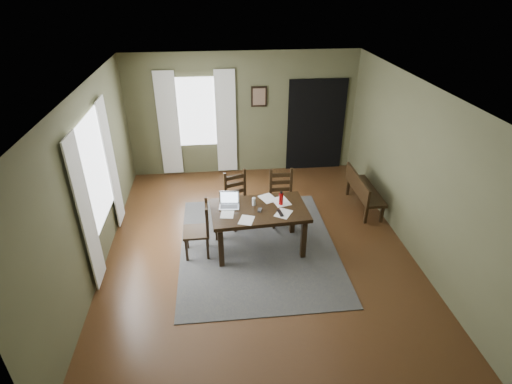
{
  "coord_description": "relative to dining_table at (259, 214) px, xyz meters",
  "views": [
    {
      "loc": [
        -0.61,
        -5.46,
        4.13
      ],
      "look_at": [
        0.0,
        0.3,
        0.9
      ],
      "focal_mm": 28.0,
      "sensor_mm": 36.0,
      "label": 1
    }
  ],
  "objects": [
    {
      "name": "curtain_left_near",
      "position": [
        -2.45,
        -0.58,
        0.52
      ],
      "size": [
        0.03,
        0.48,
        2.3
      ],
      "color": "silver",
      "rests_on": "ground"
    },
    {
      "name": "paper_c",
      "position": [
        0.19,
        0.32,
        0.1
      ],
      "size": [
        0.33,
        0.37,
        0.0
      ],
      "primitive_type": "cube",
      "rotation": [
        0.0,
        0.0,
        0.41
      ],
      "color": "white",
      "rests_on": "dining_table"
    },
    {
      "name": "doorway_back",
      "position": [
        1.64,
        3.01,
        0.37
      ],
      "size": [
        1.3,
        0.03,
        2.1
      ],
      "color": "black",
      "rests_on": "ground"
    },
    {
      "name": "window_back",
      "position": [
        -1.01,
        3.01,
        0.77
      ],
      "size": [
        1.0,
        0.01,
        1.5
      ],
      "color": "white",
      "rests_on": "ground"
    },
    {
      "name": "framed_picture",
      "position": [
        0.34,
        3.0,
        1.07
      ],
      "size": [
        0.34,
        0.03,
        0.44
      ],
      "color": "black",
      "rests_on": "ground"
    },
    {
      "name": "room_shell",
      "position": [
        -0.01,
        0.04,
        1.12
      ],
      "size": [
        5.02,
        6.02,
        2.71
      ],
      "color": "brown",
      "rests_on": "ground"
    },
    {
      "name": "water_bottle",
      "position": [
        0.37,
        0.1,
        0.2
      ],
      "size": [
        0.07,
        0.07,
        0.24
      ],
      "rotation": [
        0.0,
        0.0,
        0.05
      ],
      "color": "#AC0D0D",
      "rests_on": "dining_table"
    },
    {
      "name": "window_left",
      "position": [
        -2.48,
        0.24,
        0.77
      ],
      "size": [
        0.01,
        1.3,
        1.7
      ],
      "color": "white",
      "rests_on": "ground"
    },
    {
      "name": "chair_end",
      "position": [
        -0.97,
        -0.05,
        -0.21
      ],
      "size": [
        0.43,
        0.42,
        0.95
      ],
      "rotation": [
        0.0,
        0.0,
        -1.55
      ],
      "color": "black",
      "rests_on": "rug"
    },
    {
      "name": "bench",
      "position": [
        2.14,
        1.1,
        -0.26
      ],
      "size": [
        0.41,
        1.26,
        0.71
      ],
      "rotation": [
        0.0,
        0.0,
        1.57
      ],
      "color": "black",
      "rests_on": "ground"
    },
    {
      "name": "rug",
      "position": [
        -0.01,
        0.04,
        -0.68
      ],
      "size": [
        2.6,
        3.2,
        0.01
      ],
      "color": "#414141",
      "rests_on": "ground"
    },
    {
      "name": "paper_e",
      "position": [
        -0.23,
        -0.31,
        0.1
      ],
      "size": [
        0.29,
        0.33,
        0.0
      ],
      "primitive_type": "cube",
      "rotation": [
        0.0,
        0.0,
        -0.33
      ],
      "color": "white",
      "rests_on": "dining_table"
    },
    {
      "name": "ground",
      "position": [
        -0.01,
        0.04,
        -0.69
      ],
      "size": [
        5.0,
        6.0,
        0.01
      ],
      "color": "#492C16"
    },
    {
      "name": "curtain_back_left",
      "position": [
        -1.63,
        2.98,
        0.52
      ],
      "size": [
        0.44,
        0.03,
        2.3
      ],
      "color": "silver",
      "rests_on": "ground"
    },
    {
      "name": "computer_mouse",
      "position": [
        0.0,
        -0.06,
        0.11
      ],
      "size": [
        0.08,
        0.11,
        0.03
      ],
      "primitive_type": "cube",
      "rotation": [
        0.0,
        0.0,
        -0.3
      ],
      "color": "#3F3F42",
      "rests_on": "dining_table"
    },
    {
      "name": "tv_remote",
      "position": [
        0.32,
        -0.18,
        0.11
      ],
      "size": [
        0.09,
        0.2,
        0.02
      ],
      "primitive_type": "cube",
      "rotation": [
        0.0,
        0.0,
        0.17
      ],
      "color": "black",
      "rests_on": "dining_table"
    },
    {
      "name": "curtain_left_far",
      "position": [
        -2.45,
        1.06,
        0.52
      ],
      "size": [
        0.03,
        0.48,
        2.3
      ],
      "color": "silver",
      "rests_on": "ground"
    },
    {
      "name": "dining_table",
      "position": [
        0.0,
        0.0,
        0.0
      ],
      "size": [
        1.59,
        1.01,
        0.77
      ],
      "rotation": [
        0.0,
        0.0,
        0.06
      ],
      "color": "black",
      "rests_on": "rug"
    },
    {
      "name": "chair_back_right",
      "position": [
        0.51,
        0.78,
        -0.19
      ],
      "size": [
        0.44,
        0.45,
        1.0
      ],
      "rotation": [
        0.0,
        0.0,
        0.01
      ],
      "color": "black",
      "rests_on": "rug"
    },
    {
      "name": "drinking_glass",
      "position": [
        -0.07,
        0.13,
        0.16
      ],
      "size": [
        0.07,
        0.07,
        0.13
      ],
      "primitive_type": "cylinder",
      "rotation": [
        0.0,
        0.0,
        0.17
      ],
      "color": "silver",
      "rests_on": "dining_table"
    },
    {
      "name": "chair_back_left",
      "position": [
        -0.28,
        0.8,
        -0.19
      ],
      "size": [
        0.56,
        0.56,
        1.0
      ],
      "rotation": [
        0.0,
        0.0,
        0.35
      ],
      "color": "black",
      "rests_on": "rug"
    },
    {
      "name": "paper_a",
      "position": [
        -0.51,
        -0.1,
        0.1
      ],
      "size": [
        0.24,
        0.29,
        0.0
      ],
      "primitive_type": "cube",
      "rotation": [
        0.0,
        0.0,
        -0.15
      ],
      "color": "white",
      "rests_on": "dining_table"
    },
    {
      "name": "paper_b",
      "position": [
        0.37,
        -0.18,
        0.1
      ],
      "size": [
        0.34,
        0.36,
        0.0
      ],
      "primitive_type": "cube",
      "rotation": [
        0.0,
        0.0,
        -0.55
      ],
      "color": "white",
      "rests_on": "dining_table"
    },
    {
      "name": "paper_d",
      "position": [
        0.39,
        0.19,
        0.1
      ],
      "size": [
        0.33,
        0.38,
        0.0
      ],
      "primitive_type": "cube",
      "rotation": [
        0.0,
        0.0,
        0.26
      ],
      "color": "white",
      "rests_on": "dining_table"
    },
    {
      "name": "laptop",
      "position": [
        -0.47,
        0.15,
        0.15
      ],
      "size": [
        0.35,
        0.29,
        0.22
      ],
      "rotation": [
        0.0,
        0.0,
        -0.1
      ],
      "color": "#B7B7BC",
      "rests_on": "dining_table"
    },
    {
      "name": "curtain_back_right",
      "position": [
        -0.39,
        2.98,
        0.52
      ],
      "size": [
        0.44,
        0.03,
        2.3
      ],
      "color": "silver",
      "rests_on": "ground"
    }
  ]
}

